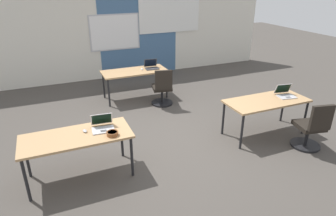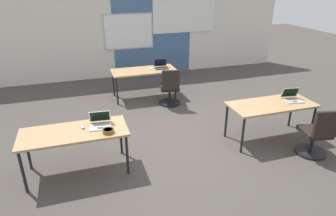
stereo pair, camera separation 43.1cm
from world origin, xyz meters
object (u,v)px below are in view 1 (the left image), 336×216
Objects in this scene: desk_near_left at (77,139)px; laptop_far_right at (152,66)px; laptop_near_right_end at (285,94)px; chair_near_right_end at (311,130)px; desk_near_right at (266,103)px; snack_bowl at (112,133)px; chair_far_right at (162,90)px; desk_far_center at (135,73)px; mouse_near_left_inner at (85,131)px; mouse_far_right at (142,69)px; laptop_near_left_inner at (103,126)px.

laptop_far_right is at bearing 52.02° from desk_near_left.
chair_near_right_end is (-0.06, -0.78, -0.39)m from laptop_near_right_end.
desk_near_right is 9.01× the size of snack_bowl.
laptop_near_right_end is 0.88m from chair_near_right_end.
desk_near_left is at bearing 55.77° from chair_far_right.
desk_far_center is at bearing -44.00° from chair_far_right.
chair_near_right_end is at bearing -61.99° from desk_near_right.
desk_far_center is at bearing 57.99° from desk_near_left.
mouse_near_left_inner is 0.61× the size of snack_bowl.
snack_bowl is (-3.41, 0.56, 0.38)m from chair_near_right_end.
desk_far_center is 9.01× the size of snack_bowl.
laptop_far_right reaches higher than mouse_far_right.
laptop_near_right_end is at bearing -53.02° from laptop_far_right.
laptop_near_left_inner is 3.30× the size of mouse_near_left_inner.
laptop_far_right reaches higher than snack_bowl.
laptop_near_left_inner is at bearing -116.12° from desk_far_center.
laptop_near_left_inner is at bearing -1.11° from mouse_near_left_inner.
chair_near_right_end is 8.46× the size of mouse_near_left_inner.
laptop_near_right_end and laptop_near_left_inner have the same top height.
desk_near_left is at bearing -122.96° from laptop_far_right.
desk_near_left is at bearing -122.01° from desk_far_center.
desk_far_center is at bearing 67.31° from snack_bowl.
mouse_far_right is (1.94, 2.81, 0.08)m from desk_near_left.
mouse_near_left_inner is at bearing -120.52° from desk_far_center.
desk_near_right is 1.74× the size of chair_near_right_end.
desk_near_left is at bearing -170.11° from laptop_near_right_end.
chair_far_right is 1.00× the size of chair_near_right_end.
laptop_near_right_end is 1.05× the size of laptop_near_left_inner.
mouse_near_left_inner is at bearing -0.22° from chair_near_right_end.
laptop_far_right is at bearing 5.51° from mouse_far_right.
snack_bowl reaches higher than desk_near_right.
chair_near_right_end is at bearing 132.70° from chair_far_right.
chair_near_right_end is at bearing -9.31° from snack_bowl.
chair_near_right_end is 3.61m from laptop_near_left_inner.
laptop_far_right is at bearing -52.66° from chair_near_right_end.
desk_far_center is (1.75, 2.80, 0.00)m from desk_near_left.
laptop_near_left_inner is (0.41, 0.06, 0.11)m from desk_near_left.
mouse_far_right is at bearing 56.61° from mouse_near_left_inner.
laptop_near_right_end reaches higher than snack_bowl.
laptop_far_right is 3.31m from laptop_near_right_end.
desk_far_center is at bearing 122.01° from desk_near_right.
mouse_far_right is at bearing -49.11° from chair_near_right_end.
chair_near_right_end is (2.15, -3.56, -0.28)m from desk_far_center.
laptop_far_right is 0.39× the size of chair_near_right_end.
desk_near_right is 4.23× the size of laptop_near_right_end.
laptop_near_right_end is (2.02, -2.78, 0.03)m from mouse_far_right.
chair_far_right is at bearing 53.99° from laptop_near_left_inner.
desk_near_right is 3.36m from mouse_near_left_inner.
chair_near_right_end is 2.57× the size of laptop_near_left_inner.
laptop_far_right is 3.99m from chair_near_right_end.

